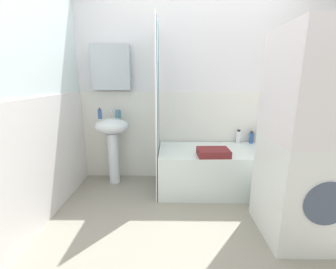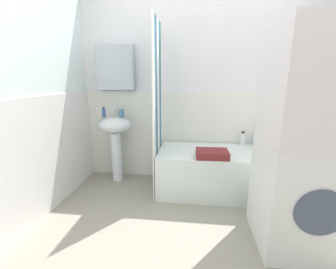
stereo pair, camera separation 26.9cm
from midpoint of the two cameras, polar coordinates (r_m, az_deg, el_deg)
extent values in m
cube|color=gray|center=(2.26, 6.17, -23.86)|extent=(4.80, 5.60, 0.04)
cube|color=white|center=(3.07, 4.54, 10.80)|extent=(3.60, 0.05, 2.40)
cube|color=white|center=(3.12, 4.37, -0.29)|extent=(3.60, 0.02, 1.20)
cube|color=silver|center=(3.09, -16.64, 15.92)|extent=(0.48, 0.12, 0.56)
cube|color=white|center=(2.54, -32.48, 8.11)|extent=(0.05, 1.81, 2.40)
cube|color=white|center=(2.63, -30.19, -4.91)|extent=(0.02, 1.81, 1.20)
cylinder|color=white|center=(3.12, -15.98, -5.88)|extent=(0.14, 0.14, 0.67)
ellipsoid|color=white|center=(3.01, -16.52, 1.98)|extent=(0.44, 0.34, 0.20)
cylinder|color=silver|center=(3.08, -16.14, 4.65)|extent=(0.03, 0.03, 0.05)
cylinder|color=silver|center=(3.02, -16.48, 5.52)|extent=(0.02, 0.10, 0.02)
sphere|color=silver|center=(3.07, -16.25, 6.21)|extent=(0.03, 0.03, 0.03)
cylinder|color=#36569A|center=(3.01, -19.31, 4.85)|extent=(0.05, 0.05, 0.12)
sphere|color=black|center=(3.00, -19.42, 6.16)|extent=(0.02, 0.02, 0.02)
cylinder|color=teal|center=(3.00, -15.02, 5.02)|extent=(0.07, 0.07, 0.10)
cube|color=white|center=(2.90, 10.49, -8.69)|extent=(1.53, 0.72, 0.52)
cube|color=white|center=(2.40, -6.26, 5.14)|extent=(0.01, 0.14, 2.00)
cube|color=#356888|center=(2.54, -5.87, 5.63)|extent=(0.01, 0.14, 2.00)
cube|color=white|center=(2.68, -5.52, 6.07)|extent=(0.01, 0.14, 2.00)
cube|color=teal|center=(2.82, -5.21, 6.46)|extent=(0.01, 0.14, 2.00)
cube|color=white|center=(2.96, -4.93, 6.81)|extent=(0.01, 0.14, 2.00)
cylinder|color=gold|center=(3.24, 21.56, -0.68)|extent=(0.06, 0.06, 0.17)
cylinder|color=#1C2C2C|center=(3.22, 21.71, 0.97)|extent=(0.04, 0.04, 0.02)
cylinder|color=#2C302A|center=(3.19, 19.63, -0.98)|extent=(0.05, 0.05, 0.14)
cylinder|color=#2B1C28|center=(3.17, 19.74, 0.43)|extent=(0.03, 0.03, 0.02)
cylinder|color=#3357A4|center=(3.18, 18.04, -0.87)|extent=(0.06, 0.06, 0.14)
cylinder|color=#292927|center=(3.16, 18.16, 0.58)|extent=(0.04, 0.04, 0.02)
cylinder|color=white|center=(3.12, 14.99, -0.74)|extent=(0.06, 0.06, 0.16)
cylinder|color=#222921|center=(3.10, 15.10, 0.93)|extent=(0.04, 0.04, 0.02)
cube|color=maroon|center=(2.56, 8.43, -4.53)|extent=(0.36, 0.26, 0.08)
cube|color=white|center=(2.25, 27.71, -12.04)|extent=(0.63, 0.64, 0.87)
cube|color=white|center=(2.05, 30.46, 10.64)|extent=(0.63, 0.64, 0.87)
cylinder|color=#444E63|center=(1.98, 32.13, -14.75)|extent=(0.34, 0.01, 0.34)
camera|label=1|loc=(0.13, -92.86, -0.70)|focal=24.16mm
camera|label=2|loc=(0.13, 87.14, 0.70)|focal=24.16mm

